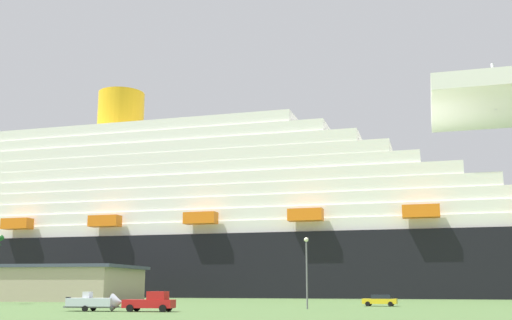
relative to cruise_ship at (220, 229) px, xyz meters
name	(u,v)px	position (x,y,z in m)	size (l,w,h in m)	color
ground_plane	(212,301)	(12.66, -49.22, -17.89)	(600.00, 600.00, 0.00)	#4C6B38
cruise_ship	(220,229)	(0.00, 0.00, 0.00)	(265.14, 51.15, 67.51)	black
terminal_building	(8,283)	(-29.12, -50.53, -14.52)	(52.44, 25.36, 6.70)	#B7A88C
pickup_truck	(151,302)	(19.78, -96.48, -16.84)	(5.67, 2.45, 2.20)	red
small_boat_on_trailer	(98,302)	(13.51, -96.71, -16.92)	(7.48, 2.37, 2.15)	#595960
street_lamp	(307,263)	(35.53, -85.14, -12.27)	(0.56, 0.56, 8.73)	slate
parked_car_yellow_taxi	(380,300)	(43.96, -71.74, -17.05)	(4.89, 2.52, 1.58)	yellow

